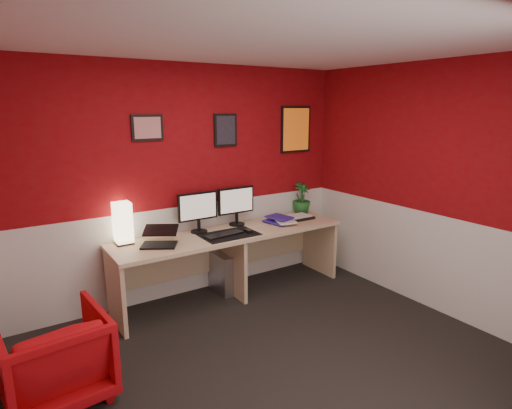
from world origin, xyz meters
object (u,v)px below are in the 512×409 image
Objects in this scene: laptop at (159,235)px; pc_tower at (223,272)px; shoji_lamp at (123,224)px; monitor_right at (237,200)px; monitor_left at (198,206)px; zen_tray at (297,218)px; armchair at (54,357)px; desk at (232,263)px; potted_plant at (302,198)px.

pc_tower is (0.80, 0.18, -0.61)m from laptop.
monitor_right reaches higher than shoji_lamp.
monitor_left and monitor_right have the same top height.
laptop is 0.94× the size of zen_tray.
desk is at bearing -162.60° from armchair.
laptop is at bearing -172.65° from potted_plant.
monitor_right is 0.97m from potted_plant.
monitor_left is at bearing -176.68° from monitor_right.
monitor_right is 1.29× the size of pc_tower.
shoji_lamp is 1.28m from pc_tower.
zen_tray is (0.94, 0.04, 0.38)m from desk.
pc_tower is (1.06, -0.07, -0.70)m from shoji_lamp.
monitor_left reaches higher than laptop.
monitor_right reaches higher than potted_plant.
monitor_left is at bearing -153.99° from armchair.
zen_tray is at bearing -6.34° from pc_tower.
shoji_lamp is 0.56× the size of armchair.
monitor_right is at bearing -0.72° from shoji_lamp.
monitor_right is at bearing -179.09° from potted_plant.
monitor_right is 0.83m from pc_tower.
pc_tower is at bearing 173.29° from zen_tray.
pc_tower is (-1.18, -0.07, -0.70)m from potted_plant.
monitor_left is 1.47× the size of potted_plant.
monitor_left is 0.49m from monitor_right.
laptop is at bearing -166.79° from pc_tower.
monitor_left is (0.79, -0.04, 0.09)m from shoji_lamp.
potted_plant is at bearing 41.57° from zen_tray.
shoji_lamp reaches higher than pc_tower.
zen_tray reaches higher than pc_tower.
potted_plant is at bearing 3.93° from pc_tower.
shoji_lamp is 0.69× the size of monitor_left.
desk is at bearing -11.67° from shoji_lamp.
desk is 0.95m from laptop.
laptop is 0.60m from monitor_left.
shoji_lamp is 0.69× the size of monitor_right.
shoji_lamp is at bearing 176.78° from monitor_left.
zen_tray is at bearing -6.63° from monitor_left.
zen_tray is (1.77, 0.07, -0.09)m from laptop.
zen_tray is at bearing -138.43° from potted_plant.
desk is 0.74m from monitor_left.
shoji_lamp reaches higher than zen_tray.
desk is at bearing -78.33° from pc_tower.
pc_tower is at bearing -6.33° from monitor_left.
zen_tray is at bearing 2.26° from desk.
desk is at bearing -177.74° from zen_tray.
monitor_right is 1.66× the size of zen_tray.
zen_tray is 0.78× the size of pc_tower.
zen_tray is at bearing -12.96° from monitor_right.
monitor_right is at bearing 15.15° from pc_tower.
laptop reaches higher than zen_tray.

